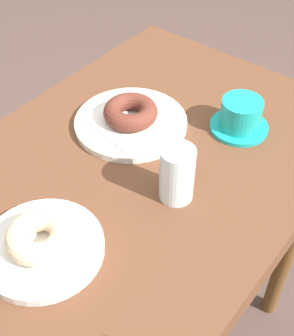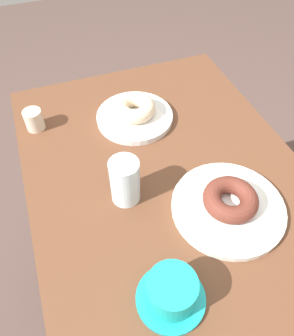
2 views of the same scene
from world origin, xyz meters
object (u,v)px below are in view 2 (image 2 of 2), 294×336
at_px(water_glass, 125,181).
at_px(sugar_jar, 34,120).
at_px(plate_sugar_ring, 135,117).
at_px(plate_chocolate_ring, 228,207).
at_px(donut_chocolate_ring, 230,199).
at_px(coffee_cup, 172,292).
at_px(donut_sugar_ring, 134,108).

distance_m(water_glass, sugar_jar, 0.33).
bearing_deg(sugar_jar, plate_sugar_ring, 77.43).
distance_m(plate_sugar_ring, sugar_jar, 0.26).
distance_m(plate_chocolate_ring, water_glass, 0.22).
xyz_separation_m(plate_chocolate_ring, water_glass, (-0.10, -0.19, 0.05)).
xyz_separation_m(donut_chocolate_ring, coffee_cup, (0.13, -0.18, -0.00)).
relative_size(plate_chocolate_ring, water_glass, 2.18).
height_order(donut_chocolate_ring, donut_sugar_ring, donut_sugar_ring).
relative_size(plate_sugar_ring, coffee_cup, 1.65).
bearing_deg(water_glass, donut_sugar_ring, 157.25).
relative_size(donut_sugar_ring, coffee_cup, 0.90).
bearing_deg(sugar_jar, donut_chocolate_ring, 41.15).
bearing_deg(donut_chocolate_ring, coffee_cup, -54.46).
bearing_deg(donut_sugar_ring, donut_chocolate_ring, 15.34).
bearing_deg(donut_chocolate_ring, donut_sugar_ring, -164.66).
distance_m(plate_sugar_ring, coffee_cup, 0.47).
bearing_deg(plate_chocolate_ring, sugar_jar, -138.85).
bearing_deg(water_glass, plate_sugar_ring, 157.25).
height_order(water_glass, coffee_cup, water_glass).
xyz_separation_m(donut_sugar_ring, sugar_jar, (-0.06, -0.25, -0.01)).
bearing_deg(plate_sugar_ring, coffee_cup, -11.05).
relative_size(water_glass, coffee_cup, 0.89).
xyz_separation_m(donut_chocolate_ring, donut_sugar_ring, (-0.33, -0.09, 0.00)).
relative_size(donut_chocolate_ring, water_glass, 1.04).
xyz_separation_m(plate_chocolate_ring, donut_chocolate_ring, (0.00, 0.00, 0.03)).
height_order(donut_sugar_ring, coffee_cup, coffee_cup).
relative_size(donut_chocolate_ring, plate_sugar_ring, 0.56).
relative_size(donut_chocolate_ring, sugar_jar, 2.10).
height_order(coffee_cup, sugar_jar, coffee_cup).
xyz_separation_m(coffee_cup, sugar_jar, (-0.52, -0.16, -0.01)).
bearing_deg(coffee_cup, donut_sugar_ring, 168.95).
distance_m(plate_sugar_ring, donut_sugar_ring, 0.03).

